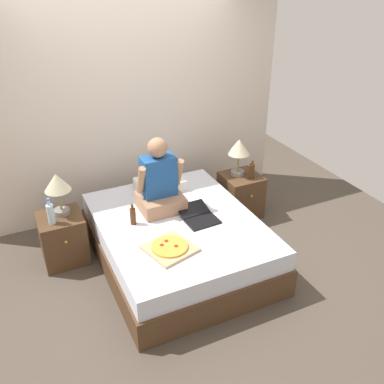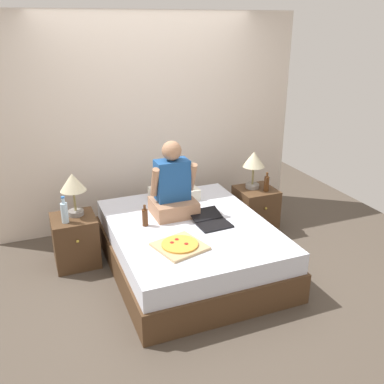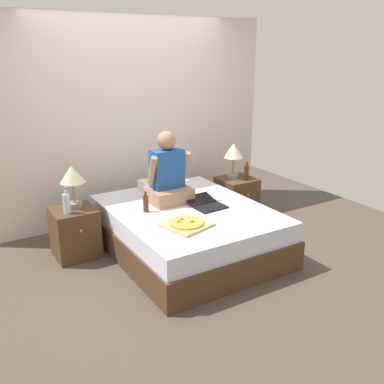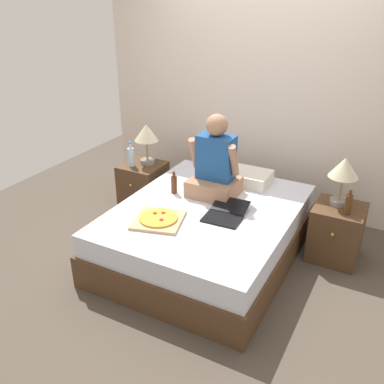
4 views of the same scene
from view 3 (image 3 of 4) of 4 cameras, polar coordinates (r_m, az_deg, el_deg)
The scene contains 14 objects.
ground_plane at distance 4.74m, azimuth -0.63°, elevation -7.81°, with size 5.77×5.77×0.00m, color #4C4238.
wall_back at distance 5.49m, azimuth -7.90°, elevation 9.44°, with size 3.77×0.12×2.50m, color beige.
bed at distance 4.63m, azimuth -0.64°, elevation -5.08°, with size 1.55×1.93×0.50m.
nightstand_left at distance 4.70m, azimuth -15.35°, elevation -5.21°, with size 0.44×0.47×0.53m.
lamp_on_left_nightstand at distance 4.56m, azimuth -15.67°, elevation 1.91°, with size 0.26×0.26×0.45m.
water_bottle at distance 4.46m, azimuth -16.39°, elevation -1.41°, with size 0.07×0.07×0.28m.
nightstand_right at distance 5.60m, azimuth 5.94°, elevation -0.75°, with size 0.44×0.47×0.53m.
lamp_on_right_nightstand at distance 5.45m, azimuth 5.57°, elevation 5.20°, with size 0.26×0.26×0.45m.
beer_bottle at distance 5.46m, azimuth 7.28°, elevation 2.64°, with size 0.06×0.06×0.23m.
pillow at distance 5.12m, azimuth -3.82°, elevation 0.97°, with size 0.52×0.34×0.12m, color silver.
person_seated at distance 4.66m, azimuth -3.25°, elevation 2.11°, with size 0.47×0.40×0.78m.
laptop at distance 4.58m, azimuth 2.03°, elevation -1.68°, with size 0.34×0.43×0.07m.
pizza_box at distance 4.08m, azimuth -0.77°, elevation -4.30°, with size 0.49×0.49×0.05m.
beer_bottle_on_bed at distance 4.43m, azimuth -6.18°, elevation -1.51°, with size 0.06×0.06×0.22m.
Camera 3 is at (-2.17, -3.65, 2.10)m, focal length 40.00 mm.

